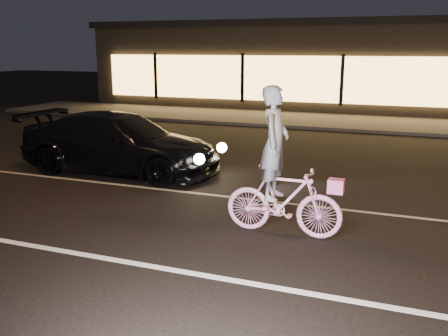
% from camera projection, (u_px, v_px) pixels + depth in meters
% --- Properties ---
extents(ground, '(90.00, 90.00, 0.00)m').
position_uv_depth(ground, '(211.00, 233.00, 8.26)').
color(ground, black).
rests_on(ground, ground).
extents(lane_stripe_near, '(60.00, 0.12, 0.01)m').
position_uv_depth(lane_stripe_near, '(170.00, 269.00, 6.90)').
color(lane_stripe_near, silver).
rests_on(lane_stripe_near, ground).
extents(lane_stripe_far, '(60.00, 0.10, 0.01)m').
position_uv_depth(lane_stripe_far, '(248.00, 199.00, 10.07)').
color(lane_stripe_far, gray).
rests_on(lane_stripe_far, ground).
extents(sidewalk, '(30.00, 4.00, 0.12)m').
position_uv_depth(sidewalk, '(333.00, 122.00, 20.05)').
color(sidewalk, '#383533').
rests_on(sidewalk, ground).
extents(storefront, '(25.40, 8.42, 4.20)m').
position_uv_depth(storefront, '(354.00, 64.00, 24.97)').
color(storefront, black).
rests_on(storefront, ground).
extents(cyclist, '(1.93, 0.66, 2.42)m').
position_uv_depth(cyclist, '(281.00, 183.00, 8.01)').
color(cyclist, '#F13BA2').
rests_on(cyclist, ground).
extents(sedan, '(5.01, 2.05, 1.45)m').
position_uv_depth(sedan, '(120.00, 143.00, 12.08)').
color(sedan, black).
rests_on(sedan, ground).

